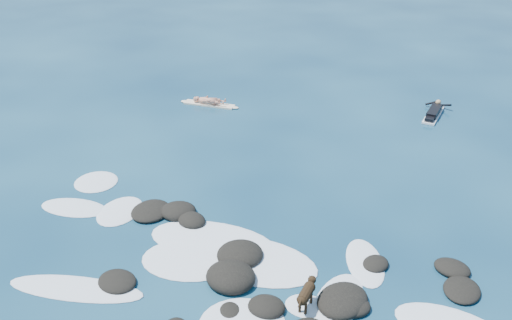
% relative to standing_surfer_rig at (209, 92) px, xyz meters
% --- Properties ---
extents(ground, '(160.00, 160.00, 0.00)m').
position_rel_standing_surfer_rig_xyz_m(ground, '(5.90, -10.01, -0.65)').
color(ground, '#0A2642').
rests_on(ground, ground).
extents(reef_rocks, '(11.21, 7.43, 0.58)m').
position_rel_standing_surfer_rig_xyz_m(reef_rocks, '(7.19, -11.45, -0.55)').
color(reef_rocks, black).
rests_on(reef_rocks, ground).
extents(breaking_foam, '(14.60, 6.85, 0.12)m').
position_rel_standing_surfer_rig_xyz_m(breaking_foam, '(5.35, -10.52, -0.64)').
color(breaking_foam, white).
rests_on(breaking_foam, ground).
extents(standing_surfer_rig, '(2.89, 0.63, 1.64)m').
position_rel_standing_surfer_rig_xyz_m(standing_surfer_rig, '(0.00, 0.00, 0.00)').
color(standing_surfer_rig, '#FFECCB').
rests_on(standing_surfer_rig, ground).
extents(paddling_surfer_rig, '(1.18, 2.64, 0.46)m').
position_rel_standing_surfer_rig_xyz_m(paddling_surfer_rig, '(9.83, 2.54, -0.49)').
color(paddling_surfer_rig, white).
rests_on(paddling_surfer_rig, ground).
extents(dog, '(0.33, 1.17, 0.74)m').
position_rel_standing_surfer_rig_xyz_m(dog, '(8.14, -11.47, -0.16)').
color(dog, black).
rests_on(dog, ground).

